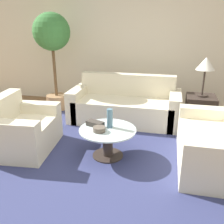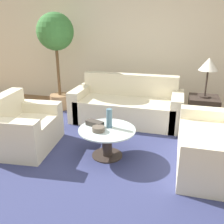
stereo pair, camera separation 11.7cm
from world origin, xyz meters
name	(u,v)px [view 1 (the left image)]	position (x,y,z in m)	size (l,w,h in m)	color
ground_plane	(96,182)	(0.00, 0.00, 0.00)	(14.00, 14.00, 0.00)	brown
wall_back	(136,43)	(0.00, 2.99, 1.30)	(10.00, 0.06, 2.60)	beige
rug	(108,156)	(-0.01, 0.60, 0.00)	(3.63, 3.56, 0.01)	navy
sofa_main	(125,106)	(-0.03, 1.95, 0.27)	(1.95, 0.81, 0.81)	beige
armchair	(22,131)	(-1.26, 0.54, 0.27)	(0.84, 1.04, 0.78)	beige
loveseat	(217,146)	(1.37, 0.70, 0.27)	(0.78, 1.37, 0.80)	beige
coffee_table	(108,139)	(-0.01, 0.60, 0.26)	(0.76, 0.76, 0.40)	#332823
side_table	(200,111)	(1.28, 1.96, 0.27)	(0.48, 0.48, 0.54)	#332823
table_lamp	(206,65)	(1.28, 1.96, 1.06)	(0.30, 0.30, 0.65)	#332823
potted_plant	(52,42)	(-1.51, 2.24, 1.36)	(0.71, 0.71, 1.90)	#93704C
vase	(110,118)	(0.00, 0.66, 0.53)	(0.08, 0.08, 0.26)	slate
bowl	(99,129)	(-0.10, 0.50, 0.43)	(0.16, 0.16, 0.06)	brown
book_stack	(95,124)	(-0.20, 0.66, 0.44)	(0.26, 0.19, 0.07)	#38332D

